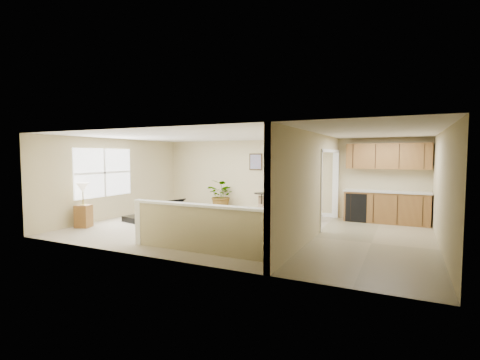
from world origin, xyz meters
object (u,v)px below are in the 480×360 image
at_px(accent_table, 262,201).
at_px(lamp_stand, 83,209).
at_px(loveseat, 279,206).
at_px(small_plant, 318,215).
at_px(palm_plant, 222,196).
at_px(piano, 159,200).
at_px(piano_bench, 205,219).

bearing_deg(accent_table, lamp_stand, -131.47).
xyz_separation_m(loveseat, lamp_stand, (-4.19, -4.23, 0.22)).
bearing_deg(small_plant, lamp_stand, -146.74).
xyz_separation_m(palm_plant, lamp_stand, (-2.06, -4.16, -0.03)).
bearing_deg(palm_plant, accent_table, -2.71).
relative_size(piano, small_plant, 4.46).
xyz_separation_m(piano_bench, small_plant, (2.60, 2.23, -0.04)).
xyz_separation_m(accent_table, small_plant, (1.99, -0.41, -0.26)).
xyz_separation_m(loveseat, small_plant, (1.41, -0.56, -0.10)).
bearing_deg(piano, loveseat, 52.55).
relative_size(piano, palm_plant, 1.79).
height_order(small_plant, lamp_stand, lamp_stand).
relative_size(piano, lamp_stand, 1.72).
distance_m(accent_table, lamp_stand, 5.45).
relative_size(small_plant, lamp_stand, 0.39).
distance_m(accent_table, palm_plant, 1.55).
height_order(loveseat, lamp_stand, lamp_stand).
relative_size(loveseat, palm_plant, 1.40).
height_order(piano_bench, palm_plant, palm_plant).
distance_m(loveseat, accent_table, 0.62).
distance_m(piano, palm_plant, 2.60).
height_order(piano, small_plant, piano).
distance_m(palm_plant, lamp_stand, 4.64).
bearing_deg(palm_plant, lamp_stand, -116.34).
xyz_separation_m(piano_bench, palm_plant, (-0.94, 2.71, 0.31)).
distance_m(piano, small_plant, 4.83).
bearing_deg(accent_table, palm_plant, 177.29).
distance_m(piano_bench, small_plant, 3.42).
relative_size(accent_table, palm_plant, 0.61).
bearing_deg(piano_bench, piano, 171.96).
height_order(accent_table, lamp_stand, lamp_stand).
distance_m(accent_table, small_plant, 2.05).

